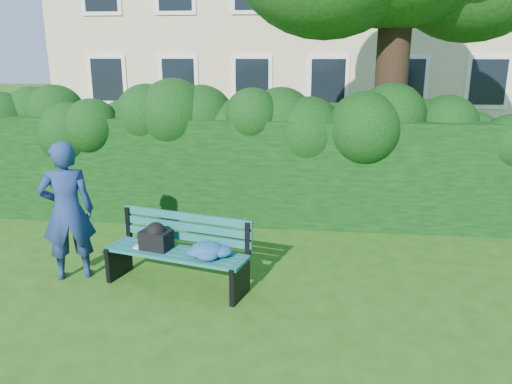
# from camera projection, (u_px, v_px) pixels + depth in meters

# --- Properties ---
(ground) EXTENTS (80.00, 80.00, 0.00)m
(ground) POSITION_uv_depth(u_px,v_px,m) (251.00, 271.00, 6.74)
(ground) COLOR #225411
(ground) RESTS_ON ground
(hedge) EXTENTS (10.00, 1.00, 1.80)m
(hedge) POSITION_uv_depth(u_px,v_px,m) (267.00, 170.00, 8.61)
(hedge) COLOR black
(hedge) RESTS_ON ground
(park_bench) EXTENTS (1.90, 1.00, 0.89)m
(park_bench) POSITION_uv_depth(u_px,v_px,m) (182.00, 249.00, 6.20)
(park_bench) COLOR #0F4E4A
(park_bench) RESTS_ON ground
(man_reading) EXTENTS (0.78, 0.67, 1.82)m
(man_reading) POSITION_uv_depth(u_px,v_px,m) (67.00, 211.00, 6.35)
(man_reading) COLOR navy
(man_reading) RESTS_ON ground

